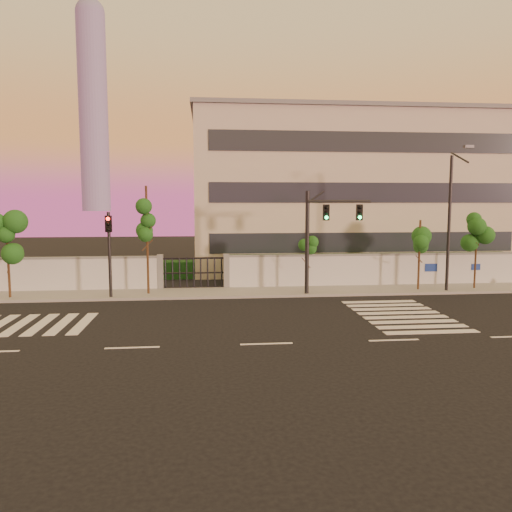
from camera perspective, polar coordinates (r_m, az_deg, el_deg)
The scene contains 15 objects.
ground at distance 19.21m, azimuth 1.20°, elevation -10.02°, with size 120.00×120.00×0.00m, color black.
sidewalk at distance 29.37m, azimuth -1.30°, elevation -4.16°, with size 60.00×3.00×0.15m, color gray.
perimeter_wall at distance 30.69m, azimuth -1.33°, elevation -1.83°, with size 60.00×0.36×2.20m.
hedge_row at distance 33.53m, azimuth 0.12°, elevation -1.57°, with size 41.00×4.25×1.80m.
institutional_building at distance 41.84m, azimuth 9.89°, elevation 7.22°, with size 24.40×12.40×12.25m.
distant_skyscraper at distance 310.04m, azimuth -18.13°, elevation 16.46°, with size 16.00×16.00×118.00m.
road_markings at distance 22.71m, azimuth -3.96°, elevation -7.44°, with size 57.00×7.62×0.02m.
street_tree_b at distance 30.24m, azimuth -26.52°, elevation 1.87°, with size 1.62×1.29×4.64m.
street_tree_c at distance 28.82m, azimuth -12.33°, elevation 4.55°, with size 1.63×1.29×6.26m.
street_tree_d at distance 29.34m, azimuth 5.79°, elevation 0.91°, with size 1.39×1.11×3.62m.
street_tree_e at distance 31.17m, azimuth 18.23°, elevation 1.84°, with size 1.54×1.23×4.29m.
street_tree_f at distance 32.83m, azimuth 23.92°, elevation 2.18°, with size 1.42×1.13×4.57m.
traffic_signal_main at distance 28.47m, azimuth 7.37°, elevation 2.96°, with size 3.78×0.43×5.97m.
traffic_signal_secondary at distance 28.31m, azimuth -16.43°, elevation 1.28°, with size 0.37×0.35×4.82m.
streetlight_east at distance 31.11m, azimuth 21.38°, elevation 4.27°, with size 0.50×2.02×8.40m.
Camera 1 is at (-2.25, -18.30, 5.38)m, focal length 35.00 mm.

